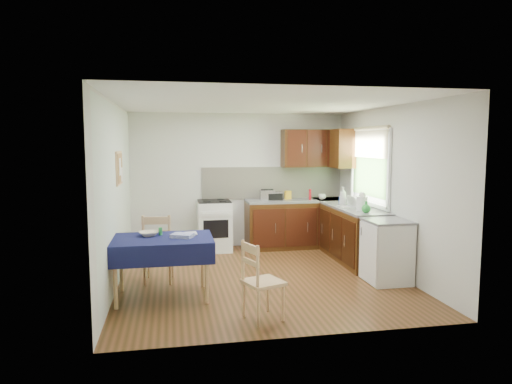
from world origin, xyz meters
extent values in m
plane|color=#452D12|center=(0.00, 0.00, 0.00)|extent=(4.20, 4.20, 0.00)
cube|color=white|center=(0.00, 0.00, 2.50)|extent=(4.00, 4.20, 0.02)
cube|color=silver|center=(0.00, 2.10, 1.25)|extent=(4.00, 0.02, 2.50)
cube|color=silver|center=(0.00, -2.10, 1.25)|extent=(4.00, 0.02, 2.50)
cube|color=silver|center=(-2.00, 0.00, 1.25)|extent=(0.02, 4.20, 2.50)
cube|color=silver|center=(2.00, 0.00, 1.25)|extent=(0.02, 4.20, 2.50)
cube|color=black|center=(1.05, 1.80, 0.43)|extent=(1.90, 0.60, 0.86)
cube|color=black|center=(1.70, 0.65, 0.43)|extent=(0.60, 1.70, 0.86)
cube|color=slate|center=(1.05, 1.80, 0.88)|extent=(1.90, 0.60, 0.04)
cube|color=slate|center=(1.70, 0.65, 0.88)|extent=(0.60, 1.70, 0.04)
cube|color=slate|center=(1.70, 1.80, 0.88)|extent=(0.60, 0.60, 0.04)
cube|color=beige|center=(0.65, 2.08, 1.20)|extent=(2.70, 0.02, 0.60)
cube|color=black|center=(1.40, 1.93, 1.85)|extent=(1.20, 0.35, 0.70)
cube|color=black|center=(1.82, 1.50, 1.85)|extent=(0.35, 0.50, 0.70)
cube|color=white|center=(-0.50, 1.80, 0.45)|extent=(0.60, 0.60, 0.90)
cube|color=black|center=(-0.50, 1.80, 0.91)|extent=(0.58, 0.58, 0.02)
cube|color=black|center=(-0.50, 1.50, 0.45)|extent=(0.44, 0.01, 0.32)
cube|color=#315422|center=(1.99, 0.70, 1.50)|extent=(0.01, 1.40, 0.85)
cube|color=white|center=(1.97, 0.70, 2.15)|extent=(0.04, 1.48, 0.06)
cube|color=white|center=(1.97, 0.70, 0.95)|extent=(0.04, 1.48, 0.06)
cube|color=#BFB384|center=(1.96, 0.70, 1.93)|extent=(0.02, 1.36, 0.44)
cube|color=white|center=(1.70, -0.55, 0.42)|extent=(0.55, 0.58, 0.85)
cube|color=slate|center=(1.70, -0.55, 0.87)|extent=(0.58, 0.60, 0.03)
cube|color=tan|center=(-1.98, 0.30, 1.60)|extent=(0.02, 0.62, 0.47)
cube|color=#A47B44|center=(-1.96, 0.30, 1.60)|extent=(0.01, 0.56, 0.41)
cube|color=white|center=(-1.95, 0.22, 1.62)|extent=(0.00, 0.18, 0.24)
cube|color=white|center=(-1.95, 0.42, 1.50)|extent=(0.00, 0.15, 0.20)
cube|color=#0E0E39|center=(-1.39, -0.62, 0.75)|extent=(1.23, 0.82, 0.03)
cube|color=#0E0E39|center=(-1.39, -1.04, 0.64)|extent=(1.27, 0.02, 0.26)
cube|color=#0E0E39|center=(-1.39, -0.20, 0.64)|extent=(1.27, 0.02, 0.26)
cube|color=#0E0E39|center=(-2.01, -0.62, 0.64)|extent=(0.02, 0.86, 0.26)
cube|color=#0E0E39|center=(-0.76, -0.62, 0.64)|extent=(0.02, 0.86, 0.26)
cylinder|color=tan|center=(-1.92, -0.95, 0.37)|extent=(0.05, 0.05, 0.74)
cylinder|color=tan|center=(-0.85, -0.95, 0.37)|extent=(0.05, 0.05, 0.74)
cylinder|color=tan|center=(-1.92, -0.29, 0.37)|extent=(0.05, 0.05, 0.74)
cylinder|color=tan|center=(-0.85, -0.29, 0.37)|extent=(0.05, 0.05, 0.74)
cube|color=tan|center=(-1.45, 0.07, 0.46)|extent=(0.48, 0.48, 0.04)
cube|color=tan|center=(-1.47, -0.11, 0.82)|extent=(0.39, 0.07, 0.31)
cylinder|color=tan|center=(-1.25, 0.22, 0.23)|extent=(0.04, 0.04, 0.46)
cylinder|color=tan|center=(-1.60, 0.26, 0.23)|extent=(0.04, 0.04, 0.46)
cylinder|color=tan|center=(-1.29, -0.12, 0.23)|extent=(0.04, 0.04, 0.46)
cylinder|color=tan|center=(-1.64, -0.08, 0.23)|extent=(0.04, 0.04, 0.46)
cube|color=tan|center=(-0.28, -1.57, 0.42)|extent=(0.50, 0.50, 0.04)
cube|color=tan|center=(-0.43, -1.62, 0.75)|extent=(0.15, 0.34, 0.28)
cylinder|color=tan|center=(-0.07, -1.66, 0.21)|extent=(0.03, 0.03, 0.42)
cylinder|color=tan|center=(-0.18, -1.36, 0.21)|extent=(0.03, 0.03, 0.42)
cylinder|color=tan|center=(-0.37, -1.77, 0.21)|extent=(0.03, 0.03, 0.42)
cylinder|color=tan|center=(-0.48, -1.47, 0.21)|extent=(0.03, 0.03, 0.42)
cube|color=silver|center=(0.48, 1.81, 0.99)|extent=(0.27, 0.17, 0.19)
cube|color=black|center=(0.48, 1.81, 1.10)|extent=(0.23, 0.02, 0.02)
cube|color=black|center=(0.62, 1.83, 0.96)|extent=(0.26, 0.23, 0.12)
cube|color=silver|center=(0.62, 1.83, 1.04)|extent=(0.26, 0.23, 0.03)
cylinder|color=#B20E19|center=(1.27, 1.69, 1.00)|extent=(0.05, 0.05, 0.20)
cube|color=yellow|center=(0.90, 1.90, 0.98)|extent=(0.14, 0.12, 0.15)
cube|color=#97979C|center=(1.66, 0.64, 0.91)|extent=(0.40, 0.31, 0.02)
cylinder|color=white|center=(1.66, 0.64, 1.00)|extent=(0.05, 0.19, 0.19)
cylinder|color=white|center=(1.67, 0.27, 1.01)|extent=(0.17, 0.17, 0.22)
sphere|color=white|center=(1.67, 0.27, 1.14)|extent=(0.11, 0.11, 0.11)
imported|color=white|center=(1.51, 1.72, 0.95)|extent=(0.17, 0.17, 0.10)
imported|color=white|center=(1.60, 0.89, 1.06)|extent=(0.14, 0.14, 0.31)
imported|color=#1D43AA|center=(1.65, 1.07, 0.99)|extent=(0.12, 0.12, 0.19)
imported|color=green|center=(1.64, 0.05, 0.99)|extent=(0.19, 0.19, 0.17)
imported|color=beige|center=(-1.55, -0.48, 0.80)|extent=(0.28, 0.28, 0.06)
imported|color=white|center=(-1.09, -0.47, 0.78)|extent=(0.16, 0.21, 0.02)
cylinder|color=green|center=(-1.40, -0.44, 0.82)|extent=(0.05, 0.05, 0.10)
cube|color=#293396|center=(-1.13, -0.64, 0.79)|extent=(0.33, 0.30, 0.05)
camera|label=1|loc=(-1.25, -6.36, 1.95)|focal=32.00mm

